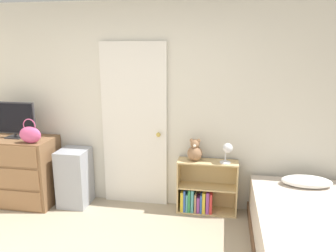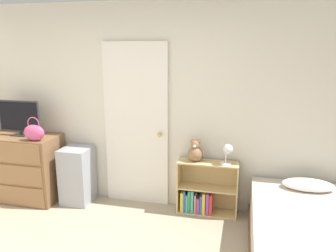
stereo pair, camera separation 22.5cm
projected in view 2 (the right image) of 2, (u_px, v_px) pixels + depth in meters
The scene contains 10 objects.
wall_back at pixel (150, 107), 4.12m from camera, with size 10.00×0.06×2.55m.
door_closed at pixel (136, 125), 4.16m from camera, with size 0.83×0.09×2.08m.
dresser at pixel (23, 167), 4.39m from camera, with size 0.99×0.53×0.88m.
tv at pixel (19, 117), 4.26m from camera, with size 0.59×0.16×0.46m.
handbag at pixel (34, 132), 4.03m from camera, with size 0.27×0.12×0.30m.
storage_bin at pixel (78, 175), 4.30m from camera, with size 0.36×0.40×0.74m.
bookshelf at pixel (203, 193), 4.03m from camera, with size 0.73×0.24×0.67m.
teddy_bear at pixel (195, 152), 3.93m from camera, with size 0.18×0.18×0.28m.
desk_lamp at pixel (228, 151), 3.80m from camera, with size 0.15×0.14×0.25m.
bed at pixel (317, 242), 3.04m from camera, with size 1.22×1.81×0.60m.
Camera 2 is at (1.15, -1.83, 2.00)m, focal length 35.00 mm.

